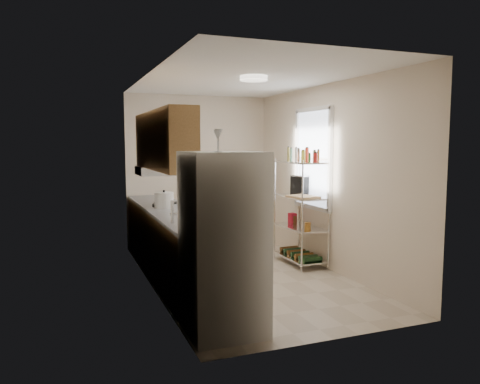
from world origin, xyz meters
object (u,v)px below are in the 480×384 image
Objects in this scene: rice_cooker at (164,200)px; frying_pan_large at (161,205)px; espresso_machine at (300,185)px; cutting_board at (303,197)px; refrigerator at (223,243)px.

frying_pan_large is at bearing 99.53° from rice_cooker.
rice_cooker is 2.08m from espresso_machine.
cutting_board is 1.44× the size of espresso_machine.
refrigerator is 2.51m from cutting_board.
rice_cooker is at bearing 92.18° from refrigerator.
cutting_board is at bearing -14.54° from rice_cooker.
frying_pan_large is at bearing 92.58° from refrigerator.
cutting_board is (1.90, -0.61, 0.10)m from frying_pan_large.
frying_pan_large is 0.57× the size of cutting_board.
refrigerator is 2.24m from rice_cooker.
refrigerator reaches higher than cutting_board.
refrigerator is 6.51× the size of rice_cooker.
cutting_board is at bearing -129.74° from espresso_machine.
rice_cooker is at bearing -99.36° from frying_pan_large.
espresso_machine is at bearing 67.19° from cutting_board.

